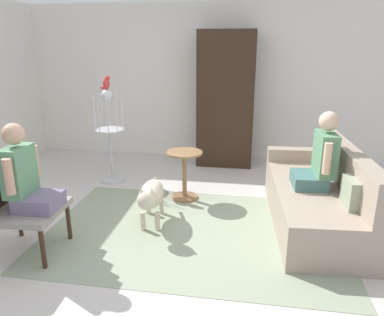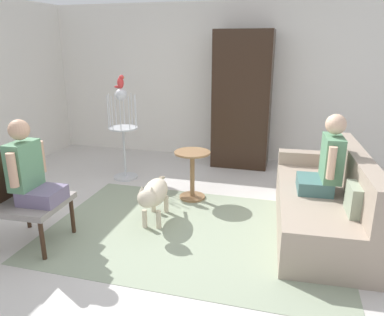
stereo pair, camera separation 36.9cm
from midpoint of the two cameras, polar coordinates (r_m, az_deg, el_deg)
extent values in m
plane|color=beige|center=(4.04, 0.93, -11.64)|extent=(7.66, 7.66, 0.00)
cube|color=silver|center=(6.47, 7.58, 11.46)|extent=(6.98, 0.12, 2.62)
cube|color=gray|center=(4.07, 2.95, -11.39)|extent=(3.14, 2.12, 0.01)
cube|color=gray|center=(4.30, 21.45, -7.67)|extent=(0.98, 2.06, 0.46)
cube|color=gray|center=(4.22, 26.65, -2.37)|extent=(0.30, 2.01, 0.42)
cube|color=gray|center=(5.04, 20.26, -0.08)|extent=(0.87, 0.23, 0.17)
cube|color=gray|center=(3.75, 26.41, -5.82)|extent=(0.12, 0.33, 0.28)
cylinder|color=#382316|center=(4.11, -15.64, -8.64)|extent=(0.04, 0.04, 0.40)
cylinder|color=#382316|center=(3.71, -19.54, -12.02)|extent=(0.04, 0.04, 0.40)
cylinder|color=#382316|center=(4.38, -22.00, -7.62)|extent=(0.04, 0.04, 0.40)
cube|color=gray|center=(3.95, -21.24, -6.63)|extent=(0.67, 0.66, 0.06)
cube|color=#382316|center=(4.01, -25.04, -2.47)|extent=(0.11, 0.63, 0.49)
cube|color=#416967|center=(4.17, 20.87, -3.90)|extent=(0.37, 0.43, 0.14)
cube|color=#598C66|center=(4.11, 23.32, -0.06)|extent=(0.20, 0.42, 0.46)
sphere|color=#DDB293|center=(4.02, 23.92, 4.77)|extent=(0.21, 0.21, 0.21)
cylinder|color=#DDB293|center=(3.86, 23.44, -0.75)|extent=(0.08, 0.08, 0.32)
cylinder|color=#DDB293|center=(4.32, 22.25, 1.22)|extent=(0.08, 0.08, 0.32)
cube|color=slate|center=(3.84, -19.65, -5.53)|extent=(0.40, 0.36, 0.14)
cube|color=#598C66|center=(3.82, -22.14, -1.07)|extent=(0.19, 0.35, 0.46)
sphere|color=tan|center=(3.73, -22.75, 4.03)|extent=(0.20, 0.20, 0.20)
cylinder|color=tan|center=(3.96, -20.00, 0.14)|extent=(0.08, 0.08, 0.32)
cylinder|color=tan|center=(3.63, -23.53, -1.80)|extent=(0.08, 0.08, 0.32)
cylinder|color=olive|center=(4.68, 2.30, 0.82)|extent=(0.46, 0.46, 0.02)
cylinder|color=olive|center=(4.78, 2.26, -2.86)|extent=(0.06, 0.06, 0.62)
cylinder|color=olive|center=(4.89, 2.22, -6.08)|extent=(0.34, 0.34, 0.03)
ellipsoid|color=beige|center=(4.19, -3.21, -5.36)|extent=(0.34, 0.61, 0.26)
sphere|color=beige|center=(3.84, -4.24, -6.28)|extent=(0.21, 0.21, 0.21)
cone|color=beige|center=(3.79, -3.51, -4.91)|extent=(0.06, 0.06, 0.06)
cone|color=beige|center=(3.81, -5.04, -4.82)|extent=(0.06, 0.06, 0.06)
cylinder|color=beige|center=(4.51, -2.32, -3.08)|extent=(0.06, 0.18, 0.10)
cylinder|color=beige|center=(4.09, -2.61, -9.59)|extent=(0.06, 0.06, 0.21)
cylinder|color=beige|center=(4.12, -4.80, -9.43)|extent=(0.06, 0.06, 0.21)
cylinder|color=beige|center=(4.45, -1.65, -7.23)|extent=(0.06, 0.06, 0.21)
cylinder|color=beige|center=(4.48, -3.66, -7.11)|extent=(0.06, 0.06, 0.21)
cylinder|color=silver|center=(5.65, -8.39, -2.94)|extent=(0.36, 0.36, 0.03)
cylinder|color=silver|center=(5.54, -8.56, 0.64)|extent=(0.04, 0.04, 0.77)
cylinder|color=silver|center=(5.44, -8.74, 4.60)|extent=(0.43, 0.43, 0.02)
cylinder|color=silver|center=(5.31, -6.85, 7.11)|extent=(0.01, 0.01, 0.48)
cylinder|color=silver|center=(5.44, -6.77, 7.34)|extent=(0.01, 0.01, 0.48)
cylinder|color=silver|center=(5.54, -7.47, 7.51)|extent=(0.01, 0.01, 0.48)
cylinder|color=silver|center=(5.59, -8.66, 7.54)|extent=(0.01, 0.01, 0.48)
cylinder|color=silver|center=(5.56, -9.92, 7.44)|extent=(0.01, 0.01, 0.48)
cylinder|color=silver|center=(5.48, -10.82, 7.23)|extent=(0.01, 0.01, 0.48)
cylinder|color=silver|center=(5.35, -10.99, 6.99)|extent=(0.01, 0.01, 0.48)
cylinder|color=silver|center=(5.25, -10.34, 6.82)|extent=(0.01, 0.01, 0.48)
cylinder|color=silver|center=(5.19, -9.08, 6.78)|extent=(0.01, 0.01, 0.48)
cylinder|color=silver|center=(5.22, -7.74, 6.89)|extent=(0.01, 0.01, 0.48)
sphere|color=silver|center=(5.36, -8.98, 9.68)|extent=(0.17, 0.17, 0.17)
ellipsoid|color=red|center=(5.34, -9.07, 11.45)|extent=(0.09, 0.10, 0.16)
sphere|color=red|center=(5.32, -8.90, 12.25)|extent=(0.07, 0.07, 0.07)
cone|color=#D8BF4C|center=(5.31, -8.55, 12.25)|extent=(0.03, 0.02, 0.02)
ellipsoid|color=red|center=(5.36, -9.44, 10.82)|extent=(0.12, 0.03, 0.04)
cube|color=black|center=(6.06, 9.55, 8.82)|extent=(0.90, 0.56, 2.17)
camera|label=1|loc=(0.18, -87.14, 0.90)|focal=34.39mm
camera|label=2|loc=(0.18, 92.86, -0.90)|focal=34.39mm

